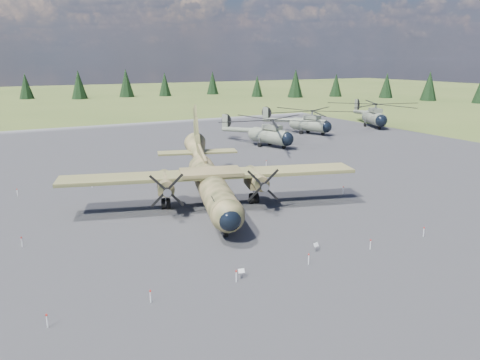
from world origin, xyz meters
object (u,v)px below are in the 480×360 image
helicopter_near (270,127)px  helicopter_far (375,110)px  transport_plane (210,178)px  helicopter_mid (310,117)px

helicopter_near → helicopter_far: size_ratio=0.89×
transport_plane → helicopter_far: 65.30m
helicopter_mid → helicopter_far: 18.20m
helicopter_near → helicopter_far: 34.06m
transport_plane → helicopter_mid: transport_plane is taller
transport_plane → helicopter_near: bearing=64.4°
helicopter_mid → helicopter_near: bearing=-171.7°
helicopter_mid → helicopter_far: bearing=-18.8°
helicopter_mid → helicopter_far: (18.16, 1.06, 0.36)m
transport_plane → helicopter_near: 33.85m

